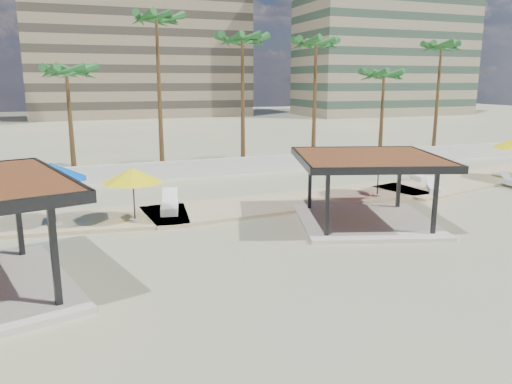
# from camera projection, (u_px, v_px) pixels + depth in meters

# --- Properties ---
(ground) EXTENTS (200.00, 200.00, 0.00)m
(ground) POSITION_uv_depth(u_px,v_px,m) (324.00, 247.00, 19.85)
(ground) COLOR tan
(ground) RESTS_ON ground
(promenade) EXTENTS (44.45, 7.97, 0.24)m
(promenade) POSITION_uv_depth(u_px,v_px,m) (290.00, 199.00, 27.53)
(promenade) COLOR #C6B284
(promenade) RESTS_ON ground
(boundary_wall) EXTENTS (56.00, 0.30, 1.20)m
(boundary_wall) POSITION_uv_depth(u_px,v_px,m) (213.00, 168.00, 34.33)
(boundary_wall) COLOR silver
(boundary_wall) RESTS_ON ground
(building_mid) EXTENTS (38.00, 16.00, 30.40)m
(building_mid) POSITION_uv_depth(u_px,v_px,m) (138.00, 36.00, 89.31)
(building_mid) COLOR #847259
(building_mid) RESTS_ON ground
(building_east) EXTENTS (32.00, 15.00, 36.40)m
(building_east) POSITION_uv_depth(u_px,v_px,m) (386.00, 21.00, 92.85)
(building_east) COLOR gray
(building_east) RESTS_ON ground
(pavilion_central) EXTENTS (7.87, 7.87, 3.18)m
(pavilion_central) POSITION_uv_depth(u_px,v_px,m) (367.00, 183.00, 22.69)
(pavilion_central) COLOR beige
(pavilion_central) RESTS_ON ground
(umbrella_b) EXTENTS (3.28, 3.28, 2.47)m
(umbrella_b) POSITION_uv_depth(u_px,v_px,m) (133.00, 175.00, 22.36)
(umbrella_b) COLOR beige
(umbrella_b) RESTS_ON promenade
(umbrella_c) EXTENTS (3.20, 3.20, 2.73)m
(umbrella_c) POSITION_uv_depth(u_px,v_px,m) (379.00, 154.00, 27.20)
(umbrella_c) COLOR beige
(umbrella_c) RESTS_ON promenade
(umbrella_f) EXTENTS (4.12, 4.12, 2.79)m
(umbrella_f) POSITION_uv_depth(u_px,v_px,m) (51.00, 172.00, 21.73)
(umbrella_f) COLOR beige
(umbrella_f) RESTS_ON promenade
(lounger_a) EXTENTS (1.30, 2.55, 0.92)m
(lounger_a) POSITION_uv_depth(u_px,v_px,m) (170.00, 206.00, 24.61)
(lounger_a) COLOR white
(lounger_a) RESTS_ON promenade
(lounger_b) EXTENTS (1.51, 1.94, 0.72)m
(lounger_b) POSITION_uv_depth(u_px,v_px,m) (433.00, 188.00, 29.04)
(lounger_b) COLOR white
(lounger_b) RESTS_ON promenade
(lounger_c) EXTENTS (0.96, 1.93, 0.70)m
(lounger_c) POSITION_uv_depth(u_px,v_px,m) (419.00, 177.00, 32.31)
(lounger_c) COLOR white
(lounger_c) RESTS_ON promenade
(lounger_d) EXTENTS (0.80, 1.91, 0.70)m
(lounger_d) POSITION_uv_depth(u_px,v_px,m) (512.00, 182.00, 30.69)
(lounger_d) COLOR white
(lounger_d) RESTS_ON promenade
(palm_c) EXTENTS (3.00, 3.00, 7.87)m
(palm_c) POSITION_uv_depth(u_px,v_px,m) (67.00, 75.00, 31.79)
(palm_c) COLOR brown
(palm_c) RESTS_ON ground
(palm_d) EXTENTS (3.00, 3.00, 11.42)m
(palm_d) POSITION_uv_depth(u_px,v_px,m) (157.00, 25.00, 33.86)
(palm_d) COLOR brown
(palm_d) RESTS_ON ground
(palm_e) EXTENTS (3.00, 3.00, 10.15)m
(palm_e) POSITION_uv_depth(u_px,v_px,m) (242.00, 45.00, 35.72)
(palm_e) COLOR brown
(palm_e) RESTS_ON ground
(palm_f) EXTENTS (3.00, 3.00, 10.06)m
(palm_f) POSITION_uv_depth(u_px,v_px,m) (316.00, 48.00, 37.99)
(palm_f) COLOR brown
(palm_f) RESTS_ON ground
(palm_g) EXTENTS (3.00, 3.00, 7.74)m
(palm_g) POSITION_uv_depth(u_px,v_px,m) (384.00, 78.00, 40.17)
(palm_g) COLOR brown
(palm_g) RESTS_ON ground
(palm_h) EXTENTS (3.00, 3.00, 10.11)m
(palm_h) POSITION_uv_depth(u_px,v_px,m) (441.00, 51.00, 42.30)
(palm_h) COLOR brown
(palm_h) RESTS_ON ground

